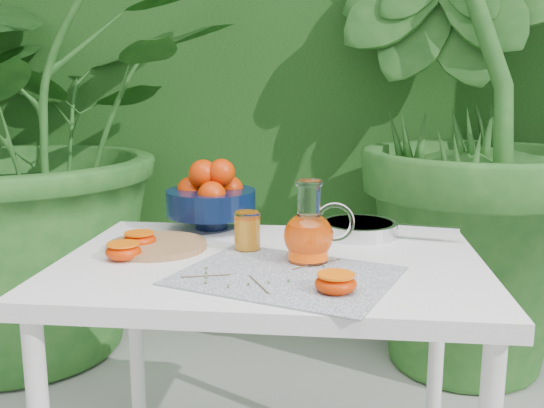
# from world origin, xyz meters

# --- Properties ---
(hedge_backdrop) EXTENTS (8.00, 1.65, 2.50)m
(hedge_backdrop) POSITION_xyz_m (0.06, 2.06, 1.19)
(hedge_backdrop) COLOR #1B4413
(hedge_backdrop) RESTS_ON ground
(potted_plant_left) EXTENTS (2.80, 2.80, 2.03)m
(potted_plant_left) POSITION_xyz_m (-1.03, 1.12, 1.02)
(potted_plant_left) COLOR #215A1E
(potted_plant_left) RESTS_ON ground
(potted_plant_right) EXTENTS (2.93, 2.93, 2.07)m
(potted_plant_right) POSITION_xyz_m (0.75, 1.21, 1.04)
(potted_plant_right) COLOR #215A1E
(potted_plant_right) RESTS_ON ground
(white_table) EXTENTS (1.00, 0.70, 0.75)m
(white_table) POSITION_xyz_m (0.13, 0.04, 0.67)
(white_table) COLOR white
(white_table) RESTS_ON ground
(placemat) EXTENTS (0.54, 0.48, 0.00)m
(placemat) POSITION_xyz_m (0.18, -0.09, 0.75)
(placemat) COLOR #0B1A40
(placemat) RESTS_ON white_table
(cutting_board) EXTENTS (0.30, 0.30, 0.02)m
(cutting_board) POSITION_xyz_m (-0.17, 0.10, 0.76)
(cutting_board) COLOR #9F7D48
(cutting_board) RESTS_ON white_table
(fruit_bowl) EXTENTS (0.31, 0.31, 0.20)m
(fruit_bowl) POSITION_xyz_m (-0.08, 0.33, 0.84)
(fruit_bowl) COLOR black
(fruit_bowl) RESTS_ON white_table
(juice_pitcher) EXTENTS (0.16, 0.12, 0.19)m
(juice_pitcher) POSITION_xyz_m (0.22, 0.02, 0.82)
(juice_pitcher) COLOR white
(juice_pitcher) RESTS_ON white_table
(juice_tumbler) EXTENTS (0.08, 0.08, 0.10)m
(juice_tumbler) POSITION_xyz_m (0.06, 0.11, 0.80)
(juice_tumbler) COLOR white
(juice_tumbler) RESTS_ON white_table
(saute_pan) EXTENTS (0.39, 0.25, 0.04)m
(saute_pan) POSITION_xyz_m (0.35, 0.29, 0.77)
(saute_pan) COLOR silver
(saute_pan) RESTS_ON white_table
(orange_halves) EXTENTS (0.60, 0.39, 0.04)m
(orange_halves) POSITION_xyz_m (-0.05, -0.03, 0.77)
(orange_halves) COLOR red
(orange_halves) RESTS_ON white_table
(thyme_sprigs) EXTENTS (0.34, 0.27, 0.01)m
(thyme_sprigs) POSITION_xyz_m (0.13, -0.10, 0.76)
(thyme_sprigs) COLOR brown
(thyme_sprigs) RESTS_ON white_table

